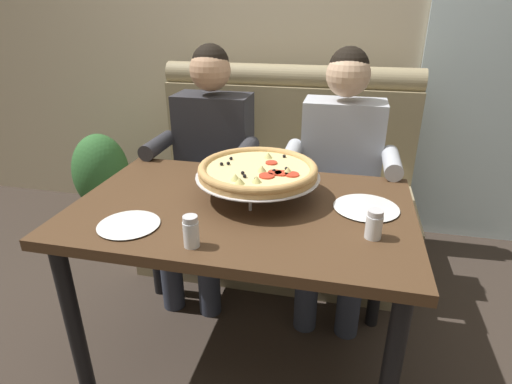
{
  "coord_description": "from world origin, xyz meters",
  "views": [
    {
      "loc": [
        0.36,
        -1.35,
        1.44
      ],
      "look_at": [
        0.06,
        -0.04,
        0.83
      ],
      "focal_mm": 28.93,
      "sensor_mm": 36.0,
      "label": 1
    }
  ],
  "objects_px": {
    "shaker_pepper_flakes": "(191,234)",
    "plate_near_right": "(366,206)",
    "patio_chair": "(454,140)",
    "potted_plant": "(102,180)",
    "diner_left": "(209,157)",
    "plate_near_left": "(129,223)",
    "diner_right": "(340,167)",
    "pizza": "(258,171)",
    "dining_table": "(242,227)",
    "booth_bench": "(279,196)",
    "shaker_parmesan": "(374,226)"
  },
  "relations": [
    {
      "from": "booth_bench",
      "to": "plate_near_left",
      "type": "xyz_separation_m",
      "value": [
        -0.34,
        -1.12,
        0.37
      ]
    },
    {
      "from": "shaker_pepper_flakes",
      "to": "plate_near_right",
      "type": "bearing_deg",
      "value": 35.94
    },
    {
      "from": "shaker_pepper_flakes",
      "to": "plate_near_left",
      "type": "height_order",
      "value": "shaker_pepper_flakes"
    },
    {
      "from": "plate_near_left",
      "to": "dining_table",
      "type": "bearing_deg",
      "value": 35.67
    },
    {
      "from": "plate_near_right",
      "to": "potted_plant",
      "type": "xyz_separation_m",
      "value": [
        -1.65,
        0.81,
        -0.38
      ]
    },
    {
      "from": "booth_bench",
      "to": "diner_right",
      "type": "bearing_deg",
      "value": -37.79
    },
    {
      "from": "diner_right",
      "to": "shaker_pepper_flakes",
      "type": "distance_m",
      "value": 1.02
    },
    {
      "from": "diner_right",
      "to": "potted_plant",
      "type": "distance_m",
      "value": 1.6
    },
    {
      "from": "patio_chair",
      "to": "plate_near_left",
      "type": "bearing_deg",
      "value": -124.99
    },
    {
      "from": "plate_near_right",
      "to": "potted_plant",
      "type": "relative_size",
      "value": 0.34
    },
    {
      "from": "diner_right",
      "to": "potted_plant",
      "type": "relative_size",
      "value": 1.82
    },
    {
      "from": "shaker_parmesan",
      "to": "potted_plant",
      "type": "xyz_separation_m",
      "value": [
        -1.67,
        1.02,
        -0.41
      ]
    },
    {
      "from": "plate_near_right",
      "to": "patio_chair",
      "type": "bearing_deg",
      "value": 69.03
    },
    {
      "from": "plate_near_left",
      "to": "potted_plant",
      "type": "relative_size",
      "value": 0.3
    },
    {
      "from": "dining_table",
      "to": "pizza",
      "type": "distance_m",
      "value": 0.23
    },
    {
      "from": "booth_bench",
      "to": "shaker_pepper_flakes",
      "type": "height_order",
      "value": "booth_bench"
    },
    {
      "from": "patio_chair",
      "to": "potted_plant",
      "type": "distance_m",
      "value": 2.56
    },
    {
      "from": "plate_near_left",
      "to": "pizza",
      "type": "bearing_deg",
      "value": 41.26
    },
    {
      "from": "pizza",
      "to": "patio_chair",
      "type": "relative_size",
      "value": 0.56
    },
    {
      "from": "diner_right",
      "to": "plate_near_right",
      "type": "relative_size",
      "value": 5.28
    },
    {
      "from": "pizza",
      "to": "diner_left",
      "type": "bearing_deg",
      "value": 126.46
    },
    {
      "from": "shaker_pepper_flakes",
      "to": "plate_near_left",
      "type": "bearing_deg",
      "value": 163.96
    },
    {
      "from": "shaker_parmesan",
      "to": "plate_near_left",
      "type": "distance_m",
      "value": 0.82
    },
    {
      "from": "diner_left",
      "to": "pizza",
      "type": "bearing_deg",
      "value": -53.54
    },
    {
      "from": "booth_bench",
      "to": "potted_plant",
      "type": "relative_size",
      "value": 2.18
    },
    {
      "from": "dining_table",
      "to": "diner_left",
      "type": "distance_m",
      "value": 0.7
    },
    {
      "from": "booth_bench",
      "to": "dining_table",
      "type": "bearing_deg",
      "value": -90.0
    },
    {
      "from": "patio_chair",
      "to": "potted_plant",
      "type": "bearing_deg",
      "value": -156.92
    },
    {
      "from": "dining_table",
      "to": "patio_chair",
      "type": "distance_m",
      "value": 2.21
    },
    {
      "from": "shaker_parmesan",
      "to": "shaker_pepper_flakes",
      "type": "xyz_separation_m",
      "value": [
        -0.55,
        -0.18,
        0.0
      ]
    },
    {
      "from": "diner_right",
      "to": "shaker_pepper_flakes",
      "type": "relative_size",
      "value": 12.21
    },
    {
      "from": "plate_near_left",
      "to": "booth_bench",
      "type": "bearing_deg",
      "value": 73.23
    },
    {
      "from": "shaker_pepper_flakes",
      "to": "plate_near_right",
      "type": "distance_m",
      "value": 0.66
    },
    {
      "from": "booth_bench",
      "to": "shaker_pepper_flakes",
      "type": "bearing_deg",
      "value": -93.82
    },
    {
      "from": "diner_left",
      "to": "plate_near_left",
      "type": "xyz_separation_m",
      "value": [
        0.01,
        -0.85,
        0.05
      ]
    },
    {
      "from": "booth_bench",
      "to": "diner_left",
      "type": "bearing_deg",
      "value": -142.21
    },
    {
      "from": "booth_bench",
      "to": "dining_table",
      "type": "height_order",
      "value": "booth_bench"
    },
    {
      "from": "shaker_parmesan",
      "to": "plate_near_right",
      "type": "distance_m",
      "value": 0.21
    },
    {
      "from": "dining_table",
      "to": "patio_chair",
      "type": "relative_size",
      "value": 1.48
    },
    {
      "from": "shaker_parmesan",
      "to": "potted_plant",
      "type": "relative_size",
      "value": 0.14
    },
    {
      "from": "pizza",
      "to": "potted_plant",
      "type": "bearing_deg",
      "value": 147.25
    },
    {
      "from": "booth_bench",
      "to": "shaker_parmesan",
      "type": "bearing_deg",
      "value": -64.93
    },
    {
      "from": "shaker_parmesan",
      "to": "plate_near_right",
      "type": "bearing_deg",
      "value": 94.64
    },
    {
      "from": "plate_near_right",
      "to": "shaker_pepper_flakes",
      "type": "bearing_deg",
      "value": -144.06
    },
    {
      "from": "diner_right",
      "to": "patio_chair",
      "type": "xyz_separation_m",
      "value": [
        0.81,
        1.28,
        -0.19
      ]
    },
    {
      "from": "plate_near_right",
      "to": "diner_right",
      "type": "bearing_deg",
      "value": 101.96
    },
    {
      "from": "dining_table",
      "to": "potted_plant",
      "type": "xyz_separation_m",
      "value": [
        -1.2,
        0.89,
        -0.27
      ]
    },
    {
      "from": "plate_near_right",
      "to": "patio_chair",
      "type": "height_order",
      "value": "patio_chair"
    },
    {
      "from": "booth_bench",
      "to": "shaker_pepper_flakes",
      "type": "xyz_separation_m",
      "value": [
        -0.08,
        -1.19,
        0.4
      ]
    },
    {
      "from": "diner_right",
      "to": "pizza",
      "type": "height_order",
      "value": "diner_right"
    }
  ]
}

